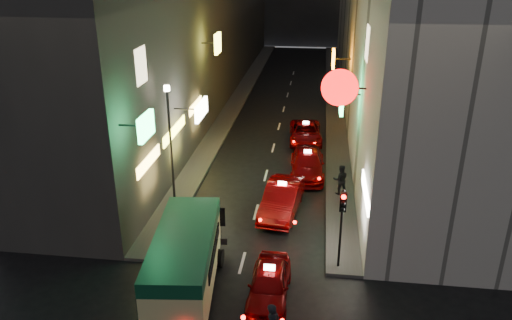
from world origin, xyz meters
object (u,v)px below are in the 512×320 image
at_px(traffic_light, 342,213).
at_px(minibus, 185,256).
at_px(taxi_near, 269,281).
at_px(lamp_post, 170,139).

bearing_deg(traffic_light, minibus, -159.17).
bearing_deg(minibus, traffic_light, 20.83).
bearing_deg(traffic_light, taxi_near, -141.30).
height_order(taxi_near, lamp_post, lamp_post).
height_order(minibus, traffic_light, traffic_light).
bearing_deg(taxi_near, minibus, -178.25).
height_order(traffic_light, lamp_post, lamp_post).
xyz_separation_m(traffic_light, lamp_post, (-8.20, 4.53, 1.04)).
height_order(taxi_near, traffic_light, traffic_light).
bearing_deg(minibus, taxi_near, 1.75).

